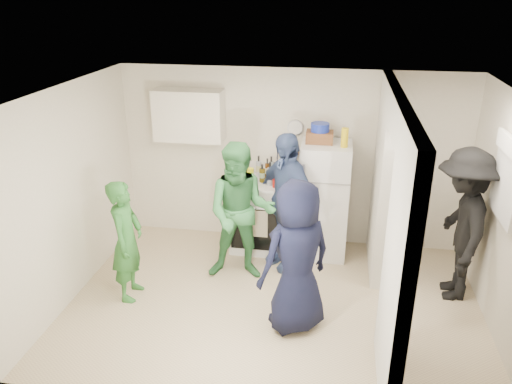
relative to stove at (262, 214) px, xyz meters
The scene contains 39 objects.
floor 1.51m from the stove, 75.18° to the right, with size 4.80×4.80×0.00m, color #C6B58C.
wall_back 0.89m from the stove, 42.32° to the left, with size 4.80×4.80×0.00m, color silver.
wall_front 3.18m from the stove, 83.27° to the right, with size 4.80×4.80×0.00m, color silver.
wall_left 2.57m from the stove, 146.08° to the right, with size 3.40×3.40×0.00m, color silver.
wall_right 3.17m from the stove, 26.38° to the right, with size 3.40×3.40×0.00m, color silver.
ceiling 2.44m from the stove, 75.18° to the right, with size 4.80×4.80×0.00m, color white.
partition_pier_back 1.75m from the stove, ahead, with size 0.12×1.20×2.50m, color silver.
partition_pier_front 3.02m from the stove, 57.68° to the right, with size 0.12×1.20×2.50m, color silver.
partition_header 2.74m from the stove, 41.25° to the right, with size 0.12×1.00×0.40m, color silver.
stove is the anchor object (origin of this frame).
upper_cabinet 1.70m from the stove, behind, with size 0.95×0.34×0.70m, color silver.
fridge 0.90m from the stove, ahead, with size 0.66×0.64×1.59m, color white.
wicker_basket 1.39m from the stove, ahead, with size 0.35×0.25×0.15m, color brown.
blue_bowl 1.50m from the stove, ahead, with size 0.24×0.24×0.11m, color navy.
yellow_cup_stack_top 1.63m from the stove, ahead, with size 0.09×0.09×0.25m, color yellow.
wall_clock 1.30m from the stove, 36.93° to the left, with size 0.22×0.22×0.03m, color white.
spice_shelf 0.96m from the stove, 37.69° to the left, with size 0.35×0.08×0.03m, color olive.
nook_window 3.19m from the stove, 23.10° to the right, with size 0.03×0.70×0.80m, color black.
nook_window_frame 3.18m from the stove, 23.22° to the right, with size 0.04×0.76×0.86m, color white.
nook_valance 3.30m from the stove, 23.41° to the right, with size 0.04×0.82×0.18m, color white.
yellow_cup_stack_stove 0.68m from the stove, 118.61° to the right, with size 0.09×0.09×0.25m, color #F8F814.
red_cup 0.64m from the stove, 42.27° to the right, with size 0.09×0.09×0.12m, color red.
person_green_left 2.02m from the stove, 132.79° to the right, with size 0.54×0.36×1.49m, color #30722D.
person_green_center 0.92m from the stove, 99.07° to the right, with size 0.87×0.68×1.79m, color #398347.
person_denim 0.71m from the stove, 49.11° to the right, with size 1.08×0.45×1.84m, color navy.
person_navy 1.88m from the stove, 69.72° to the right, with size 0.84×0.54×1.71m, color black.
person_nook 2.62m from the stove, 18.07° to the right, with size 1.20×0.69×1.85m, color black.
bottle_a 0.71m from the stove, 158.52° to the left, with size 0.08×0.08×0.27m, color brown.
bottle_b 0.66m from the stove, 159.03° to the right, with size 0.07×0.07×0.24m, color #214216.
bottle_c 0.68m from the stove, 114.44° to the left, with size 0.07×0.07×0.30m, color silver.
bottle_d 0.64m from the stove, 76.87° to the right, with size 0.08×0.08×0.25m, color brown.
bottle_e 0.69m from the stove, 56.47° to the left, with size 0.07×0.07×0.30m, color #A4B2B5.
bottle_f 0.67m from the stove, ahead, with size 0.07×0.07×0.27m, color #163F19.
bottle_g 0.71m from the stove, 28.90° to the left, with size 0.06×0.06×0.26m, color olive.
bottle_h 0.72m from the stove, 155.43° to the right, with size 0.08×0.08×0.27m, color silver.
bottle_i 0.66m from the stove, 58.74° to the left, with size 0.06×0.06×0.29m, color #4D290D.
bottle_j 0.73m from the stove, 21.65° to the right, with size 0.07×0.07×0.30m, color #286B24.
bottle_k 0.69m from the stove, behind, with size 0.06×0.06×0.28m, color #925521.
bottle_l 0.70m from the stove, 48.43° to the right, with size 0.07×0.07×0.32m, color #9AA0AA.
Camera 1 is at (0.61, -4.93, 3.50)m, focal length 35.00 mm.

